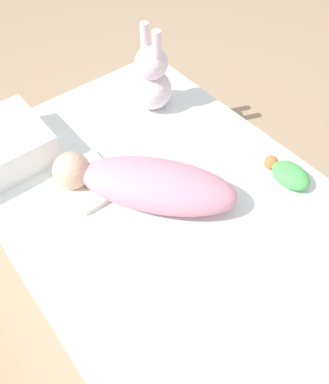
% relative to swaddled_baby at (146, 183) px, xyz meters
% --- Properties ---
extents(ground_plane, '(12.00, 12.00, 0.00)m').
position_rel_swaddled_baby_xyz_m(ground_plane, '(-0.08, -0.04, -0.21)').
color(ground_plane, '#9E8466').
extents(bed_mattress, '(1.48, 1.00, 0.15)m').
position_rel_swaddled_baby_xyz_m(bed_mattress, '(-0.08, -0.04, -0.14)').
color(bed_mattress, white).
rests_on(bed_mattress, ground_plane).
extents(burp_cloth, '(0.23, 0.17, 0.02)m').
position_rel_swaddled_baby_xyz_m(burp_cloth, '(0.17, 0.12, -0.05)').
color(burp_cloth, white).
rests_on(burp_cloth, bed_mattress).
extents(swaddled_baby, '(0.56, 0.49, 0.13)m').
position_rel_swaddled_baby_xyz_m(swaddled_baby, '(0.00, 0.00, 0.00)').
color(swaddled_baby, pink).
rests_on(swaddled_baby, bed_mattress).
extents(bunny_plush, '(0.16, 0.16, 0.34)m').
position_rel_swaddled_baby_xyz_m(bunny_plush, '(0.36, -0.30, 0.06)').
color(bunny_plush, silver).
rests_on(bunny_plush, bed_mattress).
extents(turtle_plush, '(0.18, 0.10, 0.06)m').
position_rel_swaddled_baby_xyz_m(turtle_plush, '(-0.25, -0.42, -0.04)').
color(turtle_plush, '#51B756').
rests_on(turtle_plush, bed_mattress).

